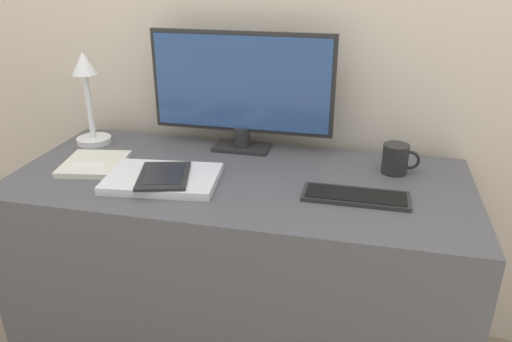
# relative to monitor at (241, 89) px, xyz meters

# --- Properties ---
(wall_back) EXTENTS (3.60, 0.05, 2.40)m
(wall_back) POSITION_rel_monitor_xyz_m (0.05, 0.15, 0.23)
(wall_back) COLOR beige
(wall_back) RESTS_ON ground_plane
(desk) EXTENTS (1.40, 0.62, 0.75)m
(desk) POSITION_rel_monitor_xyz_m (0.05, -0.24, -0.59)
(desk) COLOR #4C4C51
(desk) RESTS_ON ground_plane
(monitor) EXTENTS (0.62, 0.11, 0.40)m
(monitor) POSITION_rel_monitor_xyz_m (0.00, 0.00, 0.00)
(monitor) COLOR #262626
(monitor) RESTS_ON desk
(keyboard) EXTENTS (0.30, 0.11, 0.01)m
(keyboard) POSITION_rel_monitor_xyz_m (0.41, -0.30, -0.21)
(keyboard) COLOR #282828
(keyboard) RESTS_ON desk
(laptop) EXTENTS (0.35, 0.26, 0.02)m
(laptop) POSITION_rel_monitor_xyz_m (-0.16, -0.33, -0.20)
(laptop) COLOR silver
(laptop) RESTS_ON desk
(ereader) EXTENTS (0.19, 0.23, 0.01)m
(ereader) POSITION_rel_monitor_xyz_m (-0.15, -0.34, -0.19)
(ereader) COLOR black
(ereader) RESTS_ON laptop
(desk_lamp) EXTENTS (0.12, 0.12, 0.33)m
(desk_lamp) POSITION_rel_monitor_xyz_m (-0.54, -0.06, -0.03)
(desk_lamp) COLOR white
(desk_lamp) RESTS_ON desk
(notebook) EXTENTS (0.22, 0.23, 0.02)m
(notebook) POSITION_rel_monitor_xyz_m (-0.42, -0.26, -0.21)
(notebook) COLOR silver
(notebook) RESTS_ON desk
(coffee_mug) EXTENTS (0.11, 0.08, 0.09)m
(coffee_mug) POSITION_rel_monitor_xyz_m (0.52, -0.09, -0.17)
(coffee_mug) COLOR black
(coffee_mug) RESTS_ON desk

